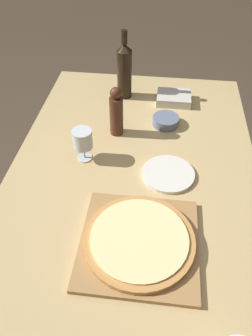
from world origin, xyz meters
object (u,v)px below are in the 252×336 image
(wine_bottle, at_px, (124,70))
(wine_glass, at_px, (83,140))
(pizza, at_px, (139,239))
(pepper_mill, at_px, (116,113))
(small_bowl, at_px, (166,121))

(wine_bottle, height_order, wine_glass, wine_bottle)
(wine_bottle, distance_m, wine_glass, 0.50)
(pizza, height_order, wine_bottle, wine_bottle)
(wine_glass, bearing_deg, pepper_mill, 59.66)
(pizza, relative_size, wine_glass, 2.53)
(small_bowl, bearing_deg, wine_glass, -139.92)
(wine_bottle, height_order, small_bowl, wine_bottle)
(pepper_mill, xyz_separation_m, wine_glass, (-0.11, -0.18, -0.01))
(pizza, xyz_separation_m, small_bowl, (0.06, 0.65, -0.01))
(pizza, distance_m, wine_bottle, 0.89)
(pepper_mill, bearing_deg, pizza, -75.05)
(wine_glass, distance_m, small_bowl, 0.42)
(wine_glass, relative_size, small_bowl, 1.16)
(pizza, relative_size, wine_bottle, 1.05)
(wine_glass, xyz_separation_m, small_bowl, (0.32, 0.27, -0.08))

